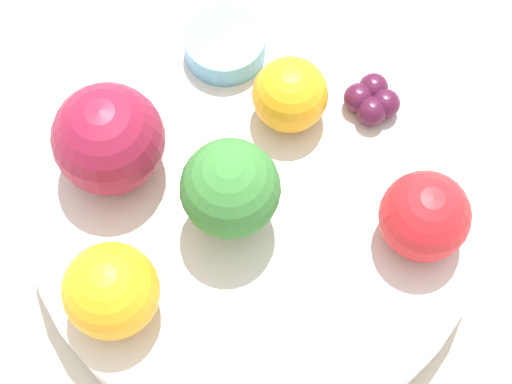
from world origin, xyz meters
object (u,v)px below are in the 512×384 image
(bowl, at_px, (256,212))
(small_cup, at_px, (225,45))
(broccoli, at_px, (230,190))
(grape_cluster, at_px, (372,100))
(orange_back, at_px, (111,291))
(apple_red, at_px, (109,139))
(apple_green, at_px, (425,216))
(orange_front, at_px, (282,92))

(bowl, relative_size, small_cup, 5.26)
(broccoli, bearing_deg, grape_cluster, -29.95)
(grape_cluster, distance_m, small_cup, 0.09)
(orange_back, bearing_deg, bowl, -30.66)
(apple_red, bearing_deg, apple_green, -84.87)
(bowl, height_order, broccoli, broccoli)
(broccoli, relative_size, orange_back, 1.28)
(bowl, xyz_separation_m, small_cup, (0.09, 0.05, 0.03))
(apple_red, relative_size, orange_front, 1.42)
(orange_back, xyz_separation_m, small_cup, (0.17, 0.00, -0.02))
(bowl, distance_m, apple_green, 0.10)
(grape_cluster, bearing_deg, bowl, 150.55)
(orange_back, distance_m, small_cup, 0.17)
(bowl, distance_m, orange_front, 0.07)
(bowl, height_order, apple_red, apple_red)
(small_cup, bearing_deg, bowl, -149.86)
(apple_red, height_order, grape_cluster, apple_red)
(orange_front, bearing_deg, grape_cluster, -68.10)
(apple_green, bearing_deg, apple_red, 95.13)
(bowl, bearing_deg, grape_cluster, -29.45)
(broccoli, height_order, orange_front, broccoli)
(orange_front, xyz_separation_m, orange_back, (-0.14, 0.04, 0.00))
(grape_cluster, xyz_separation_m, small_cup, (0.01, 0.09, -0.00))
(apple_green, bearing_deg, bowl, 96.23)
(small_cup, bearing_deg, apple_green, -118.44)
(orange_front, distance_m, orange_back, 0.15)
(broccoli, bearing_deg, orange_front, -3.31)
(apple_red, distance_m, orange_back, 0.08)
(orange_front, relative_size, grape_cluster, 1.31)
(apple_red, bearing_deg, orange_back, -156.38)
(bowl, height_order, orange_front, orange_front)
(orange_back, relative_size, small_cup, 1.02)
(apple_green, height_order, small_cup, apple_green)
(orange_front, bearing_deg, bowl, -175.20)
(grape_cluster, bearing_deg, small_cup, 85.24)
(apple_red, distance_m, grape_cluster, 0.15)
(orange_front, height_order, grape_cluster, orange_front)
(broccoli, relative_size, orange_front, 1.47)
(bowl, distance_m, apple_red, 0.10)
(small_cup, bearing_deg, broccoli, -157.85)
(apple_green, relative_size, orange_front, 1.12)
(grape_cluster, bearing_deg, orange_back, 149.92)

